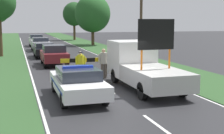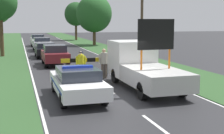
{
  "view_description": "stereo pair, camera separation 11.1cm",
  "coord_description": "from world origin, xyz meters",
  "px_view_note": "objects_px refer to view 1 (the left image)",
  "views": [
    {
      "loc": [
        -4.31,
        -12.8,
        3.36
      ],
      "look_at": [
        0.23,
        1.9,
        1.1
      ],
      "focal_mm": 50.0,
      "sensor_mm": 36.0,
      "label": 1
    },
    {
      "loc": [
        -4.2,
        -12.84,
        3.36
      ],
      "look_at": [
        0.23,
        1.9,
        1.1
      ],
      "focal_mm": 50.0,
      "sensor_mm": 36.0,
      "label": 2
    }
  ],
  "objects_px": {
    "queued_car_wagon_maroon": "(54,55)",
    "police_car": "(78,82)",
    "roadside_tree_mid_left": "(93,14)",
    "queued_car_van_white": "(36,40)",
    "roadside_tree_near_left": "(74,14)",
    "work_truck": "(141,65)",
    "queued_car_sedan_black": "(44,50)",
    "utility_pole": "(141,23)",
    "traffic_cone_centre_front": "(126,73)",
    "road_barrier": "(87,61)",
    "traffic_cone_near_police": "(94,82)",
    "queued_car_sedan_silver": "(40,44)",
    "police_officer": "(81,63)",
    "traffic_cone_near_truck": "(118,70)",
    "pedestrian_civilian": "(104,61)"
  },
  "relations": [
    {
      "from": "queued_car_wagon_maroon",
      "to": "police_car",
      "type": "bearing_deg",
      "value": 88.74
    },
    {
      "from": "queued_car_wagon_maroon",
      "to": "roadside_tree_mid_left",
      "type": "relative_size",
      "value": 0.57
    },
    {
      "from": "queued_car_van_white",
      "to": "roadside_tree_near_left",
      "type": "bearing_deg",
      "value": -122.19
    },
    {
      "from": "work_truck",
      "to": "queued_car_van_white",
      "type": "bearing_deg",
      "value": -79.46
    },
    {
      "from": "police_car",
      "to": "queued_car_sedan_black",
      "type": "xyz_separation_m",
      "value": [
        -0.03,
        16.42,
        0.02
      ]
    },
    {
      "from": "work_truck",
      "to": "utility_pole",
      "type": "xyz_separation_m",
      "value": [
        2.74,
        6.73,
        2.15
      ]
    },
    {
      "from": "traffic_cone_centre_front",
      "to": "roadside_tree_mid_left",
      "type": "relative_size",
      "value": 0.08
    },
    {
      "from": "roadside_tree_mid_left",
      "to": "utility_pole",
      "type": "distance_m",
      "value": 21.66
    },
    {
      "from": "queued_car_van_white",
      "to": "roadside_tree_mid_left",
      "type": "relative_size",
      "value": 0.59
    },
    {
      "from": "road_barrier",
      "to": "roadside_tree_near_left",
      "type": "distance_m",
      "value": 38.02
    },
    {
      "from": "traffic_cone_near_police",
      "to": "queued_car_sedan_black",
      "type": "bearing_deg",
      "value": 94.88
    },
    {
      "from": "queued_car_van_white",
      "to": "roadside_tree_near_left",
      "type": "xyz_separation_m",
      "value": [
        7.43,
        11.81,
        3.8
      ]
    },
    {
      "from": "traffic_cone_near_police",
      "to": "queued_car_sedan_silver",
      "type": "distance_m",
      "value": 21.64
    },
    {
      "from": "police_officer",
      "to": "traffic_cone_near_truck",
      "type": "xyz_separation_m",
      "value": [
        2.58,
        0.8,
        -0.69
      ]
    },
    {
      "from": "road_barrier",
      "to": "traffic_cone_near_police",
      "type": "relative_size",
      "value": 5.6
    },
    {
      "from": "queued_car_van_white",
      "to": "pedestrian_civilian",
      "type": "bearing_deg",
      "value": 94.9
    },
    {
      "from": "queued_car_sedan_black",
      "to": "roadside_tree_mid_left",
      "type": "bearing_deg",
      "value": -120.8
    },
    {
      "from": "work_truck",
      "to": "pedestrian_civilian",
      "type": "relative_size",
      "value": 3.53
    },
    {
      "from": "traffic_cone_near_truck",
      "to": "queued_car_sedan_silver",
      "type": "height_order",
      "value": "queued_car_sedan_silver"
    },
    {
      "from": "queued_car_wagon_maroon",
      "to": "queued_car_sedan_silver",
      "type": "bearing_deg",
      "value": -89.69
    },
    {
      "from": "traffic_cone_near_police",
      "to": "roadside_tree_mid_left",
      "type": "bearing_deg",
      "value": 76.45
    },
    {
      "from": "police_officer",
      "to": "queued_car_sedan_silver",
      "type": "bearing_deg",
      "value": -68.03
    },
    {
      "from": "queued_car_wagon_maroon",
      "to": "road_barrier",
      "type": "bearing_deg",
      "value": 102.18
    },
    {
      "from": "police_car",
      "to": "queued_car_van_white",
      "type": "xyz_separation_m",
      "value": [
        0.14,
        30.46,
        0.09
      ]
    },
    {
      "from": "work_truck",
      "to": "road_barrier",
      "type": "relative_size",
      "value": 2.0
    },
    {
      "from": "queued_car_sedan_silver",
      "to": "roadside_tree_near_left",
      "type": "bearing_deg",
      "value": -111.57
    },
    {
      "from": "traffic_cone_near_truck",
      "to": "queued_car_wagon_maroon",
      "type": "distance_m",
      "value": 6.48
    },
    {
      "from": "queued_car_sedan_silver",
      "to": "traffic_cone_near_police",
      "type": "bearing_deg",
      "value": 92.76
    },
    {
      "from": "queued_car_sedan_silver",
      "to": "police_officer",
      "type": "bearing_deg",
      "value": 92.58
    },
    {
      "from": "roadside_tree_mid_left",
      "to": "traffic_cone_centre_front",
      "type": "bearing_deg",
      "value": -99.24
    },
    {
      "from": "queued_car_van_white",
      "to": "work_truck",
      "type": "bearing_deg",
      "value": 96.78
    },
    {
      "from": "queued_car_sedan_silver",
      "to": "roadside_tree_near_left",
      "type": "distance_m",
      "value": 20.49
    },
    {
      "from": "roadside_tree_near_left",
      "to": "utility_pole",
      "type": "xyz_separation_m",
      "value": [
        -1.24,
        -34.1,
        -1.35
      ]
    },
    {
      "from": "work_truck",
      "to": "traffic_cone_near_truck",
      "type": "bearing_deg",
      "value": -86.56
    },
    {
      "from": "work_truck",
      "to": "road_barrier",
      "type": "distance_m",
      "value": 4.06
    },
    {
      "from": "police_car",
      "to": "queued_car_sedan_silver",
      "type": "distance_m",
      "value": 23.55
    },
    {
      "from": "police_car",
      "to": "roadside_tree_near_left",
      "type": "distance_m",
      "value": 43.12
    },
    {
      "from": "police_car",
      "to": "roadside_tree_mid_left",
      "type": "distance_m",
      "value": 30.99
    },
    {
      "from": "queued_car_sedan_silver",
      "to": "work_truck",
      "type": "bearing_deg",
      "value": 98.79
    },
    {
      "from": "roadside_tree_near_left",
      "to": "roadside_tree_mid_left",
      "type": "xyz_separation_m",
      "value": [
        0.34,
        -12.53,
        -0.2
      ]
    },
    {
      "from": "roadside_tree_mid_left",
      "to": "queued_car_sedan_silver",
      "type": "bearing_deg",
      "value": -141.35
    },
    {
      "from": "queued_car_sedan_black",
      "to": "roadside_tree_near_left",
      "type": "height_order",
      "value": "roadside_tree_near_left"
    },
    {
      "from": "road_barrier",
      "to": "queued_car_sedan_silver",
      "type": "xyz_separation_m",
      "value": [
        -1.33,
        18.64,
        -0.17
      ]
    },
    {
      "from": "roadside_tree_near_left",
      "to": "work_truck",
      "type": "bearing_deg",
      "value": -95.57
    },
    {
      "from": "traffic_cone_near_police",
      "to": "queued_car_sedan_black",
      "type": "height_order",
      "value": "queued_car_sedan_black"
    },
    {
      "from": "work_truck",
      "to": "traffic_cone_centre_front",
      "type": "xyz_separation_m",
      "value": [
        0.19,
        2.88,
        -0.85
      ]
    },
    {
      "from": "police_car",
      "to": "police_officer",
      "type": "xyz_separation_m",
      "value": [
        1.03,
        4.43,
        0.26
      ]
    },
    {
      "from": "traffic_cone_near_police",
      "to": "queued_car_sedan_silver",
      "type": "relative_size",
      "value": 0.12
    },
    {
      "from": "police_officer",
      "to": "traffic_cone_centre_front",
      "type": "height_order",
      "value": "police_officer"
    },
    {
      "from": "pedestrian_civilian",
      "to": "queued_car_van_white",
      "type": "height_order",
      "value": "pedestrian_civilian"
    }
  ]
}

